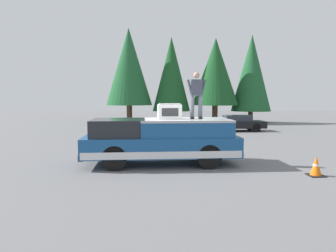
{
  "coord_description": "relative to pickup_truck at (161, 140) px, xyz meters",
  "views": [
    {
      "loc": [
        -11.19,
        1.16,
        2.41
      ],
      "look_at": [
        0.35,
        0.24,
        1.35
      ],
      "focal_mm": 32.9,
      "sensor_mm": 36.0,
      "label": 1
    }
  ],
  "objects": [
    {
      "name": "traffic_cone",
      "position": [
        -2.08,
        -4.69,
        -0.58
      ],
      "size": [
        0.47,
        0.47,
        0.62
      ],
      "color": "black",
      "rests_on": "ground"
    },
    {
      "name": "pickup_truck",
      "position": [
        0.0,
        0.0,
        0.0
      ],
      "size": [
        2.01,
        5.54,
        1.65
      ],
      "color": "navy",
      "rests_on": "ground"
    },
    {
      "name": "compressor_unit",
      "position": [
        0.02,
        -0.31,
        1.05
      ],
      "size": [
        0.65,
        0.84,
        0.56
      ],
      "color": "white",
      "rests_on": "pickup_truck"
    },
    {
      "name": "conifer_center_right",
      "position": [
        18.61,
        1.97,
        4.47
      ],
      "size": [
        4.35,
        4.35,
        8.97
      ],
      "color": "#4C3826",
      "rests_on": "ground"
    },
    {
      "name": "conifer_left",
      "position": [
        17.75,
        -6.15,
        3.98
      ],
      "size": [
        4.34,
        4.34,
        8.0
      ],
      "color": "#4C3826",
      "rests_on": "ground"
    },
    {
      "name": "conifer_far_left",
      "position": [
        18.13,
        -9.76,
        3.91
      ],
      "size": [
        3.78,
        3.78,
        8.45
      ],
      "color": "#4C3826",
      "rests_on": "ground"
    },
    {
      "name": "ground_plane",
      "position": [
        0.15,
        -0.53,
        -0.87
      ],
      "size": [
        90.0,
        90.0,
        0.0
      ],
      "primitive_type": "plane",
      "color": "slate"
    },
    {
      "name": "conifer_center_left",
      "position": [
        18.36,
        -2.04,
        3.77
      ],
      "size": [
        3.57,
        3.57,
        8.15
      ],
      "color": "#4C3826",
      "rests_on": "ground"
    },
    {
      "name": "person_on_truck_bed",
      "position": [
        0.03,
        -1.29,
        1.68
      ],
      "size": [
        0.29,
        0.72,
        1.69
      ],
      "color": "#4C515B",
      "rests_on": "pickup_truck"
    },
    {
      "name": "parked_car_black",
      "position": [
        10.81,
        -6.09,
        -0.29
      ],
      "size": [
        1.64,
        4.1,
        1.16
      ],
      "color": "black",
      "rests_on": "ground"
    }
  ]
}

